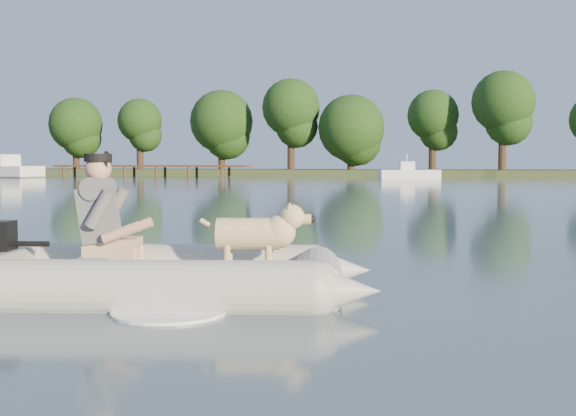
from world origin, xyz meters
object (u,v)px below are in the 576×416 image
(dock, at_px, (150,171))
(dog, at_px, (248,240))
(dinghy, at_px, (176,232))
(cabin_cruiser, at_px, (6,166))
(man, at_px, (101,211))
(motorboat, at_px, (409,167))

(dock, distance_m, dog, 57.58)
(dinghy, relative_size, cabin_cruiser, 0.66)
(dog, xyz_separation_m, cabin_cruiser, (-36.92, 46.31, 0.44))
(dock, xyz_separation_m, man, (24.71, -51.65, 0.28))
(cabin_cruiser, bearing_deg, dog, -32.81)
(dog, bearing_deg, cabin_cruiser, 115.69)
(dock, height_order, cabin_cruiser, cabin_cruiser)
(dock, distance_m, motorboat, 22.96)
(motorboat, bearing_deg, cabin_cruiser, 164.44)
(dock, distance_m, cabin_cruiser, 11.98)
(man, bearing_deg, dog, -0.00)
(dog, xyz_separation_m, motorboat, (-3.31, 48.26, 0.36))
(dinghy, height_order, cabin_cruiser, cabin_cruiser)
(man, distance_m, cabin_cruiser, 58.63)
(dock, height_order, man, man)
(motorboat, bearing_deg, man, -106.57)
(dog, relative_size, motorboat, 0.21)
(dinghy, height_order, motorboat, motorboat)
(man, bearing_deg, cabin_cruiser, 114.46)
(dinghy, bearing_deg, dock, 103.38)
(man, xyz_separation_m, dog, (1.35, 0.31, -0.27))
(dog, distance_m, cabin_cruiser, 59.22)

